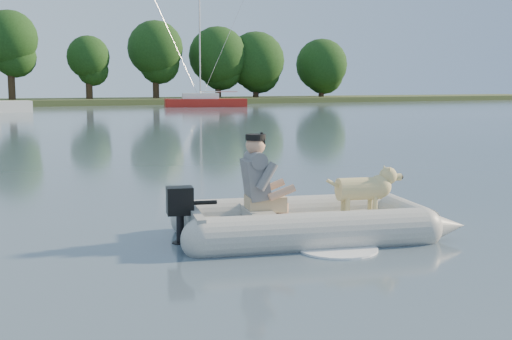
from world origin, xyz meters
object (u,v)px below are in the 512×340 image
man (257,176)px  sailboat (205,102)px  dog (359,193)px  dinghy (312,189)px

man → sailboat: bearing=82.4°
man → dog: man is taller
dog → sailboat: bearing=83.9°
dinghy → sailboat: sailboat is taller
man → sailboat: (19.37, 48.45, -0.38)m
dog → sailboat: 52.01m
dinghy → sailboat: bearing=83.2°
man → sailboat: 52.18m
man → dog: 1.47m
sailboat → dinghy: bearing=-94.5°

